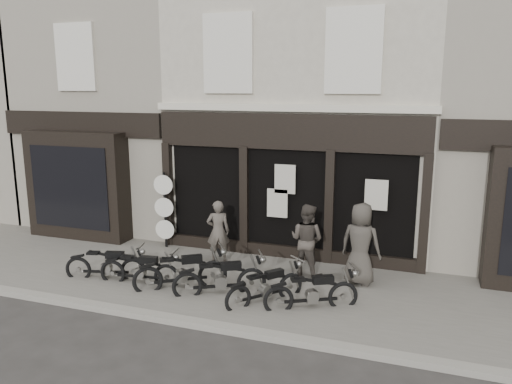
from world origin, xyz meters
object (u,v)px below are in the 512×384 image
(motorcycle_3, at_px, (221,281))
(man_right, at_px, (361,244))
(man_centre, at_px, (307,240))
(motorcycle_5, at_px, (312,295))
(motorcycle_1, at_px, (140,272))
(advert_sign_post, at_px, (165,213))
(motorcycle_0, at_px, (107,268))
(motorcycle_4, at_px, (266,290))
(man_left, at_px, (218,231))
(motorcycle_2, at_px, (182,275))

(motorcycle_3, bearing_deg, man_right, 0.29)
(man_centre, bearing_deg, motorcycle_5, 122.67)
(motorcycle_1, xyz_separation_m, advert_sign_post, (-0.77, 2.53, 0.73))
(man_right, bearing_deg, motorcycle_0, 26.81)
(motorcycle_0, height_order, man_centre, man_centre)
(motorcycle_1, relative_size, advert_sign_post, 0.86)
(man_centre, bearing_deg, motorcycle_4, 91.13)
(man_left, bearing_deg, advert_sign_post, -39.23)
(motorcycle_1, bearing_deg, motorcycle_4, -8.01)
(motorcycle_2, relative_size, motorcycle_3, 0.99)
(man_left, relative_size, man_right, 0.85)
(motorcycle_5, bearing_deg, advert_sign_post, 124.16)
(motorcycle_0, distance_m, motorcycle_2, 1.94)
(man_left, bearing_deg, motorcycle_5, 124.90)
(motorcycle_4, relative_size, motorcycle_5, 0.88)
(motorcycle_5, xyz_separation_m, man_left, (-2.93, 1.92, 0.55))
(motorcycle_2, height_order, motorcycle_3, motorcycle_2)
(man_centre, relative_size, man_right, 0.92)
(motorcycle_3, distance_m, man_right, 3.27)
(motorcycle_2, distance_m, advert_sign_post, 3.10)
(man_centre, distance_m, advert_sign_post, 4.32)
(motorcycle_0, bearing_deg, motorcycle_3, -13.75)
(advert_sign_post, bearing_deg, motorcycle_3, -50.56)
(man_right, bearing_deg, motorcycle_3, 40.24)
(motorcycle_3, relative_size, man_left, 1.16)
(motorcycle_3, xyz_separation_m, man_left, (-0.88, 1.88, 0.53))
(motorcycle_1, relative_size, man_centre, 1.12)
(motorcycle_2, relative_size, man_right, 0.99)
(motorcycle_1, distance_m, man_left, 2.31)
(man_centre, bearing_deg, man_left, 11.34)
(man_left, height_order, advert_sign_post, advert_sign_post)
(motorcycle_3, height_order, advert_sign_post, advert_sign_post)
(motorcycle_0, height_order, motorcycle_4, motorcycle_0)
(motorcycle_4, bearing_deg, man_centre, 24.98)
(motorcycle_3, height_order, motorcycle_4, motorcycle_3)
(motorcycle_5, distance_m, man_left, 3.55)
(motorcycle_1, distance_m, motorcycle_3, 1.99)
(motorcycle_2, bearing_deg, man_centre, -0.05)
(man_left, xyz_separation_m, man_centre, (2.37, -0.16, 0.06))
(motorcycle_4, relative_size, man_right, 0.85)
(motorcycle_1, height_order, motorcycle_2, motorcycle_2)
(motorcycle_0, height_order, motorcycle_5, motorcycle_5)
(motorcycle_2, bearing_deg, man_left, 52.64)
(motorcycle_2, xyz_separation_m, advert_sign_post, (-1.78, 2.44, 0.69))
(motorcycle_4, distance_m, man_centre, 1.93)
(motorcycle_4, bearing_deg, motorcycle_5, -50.50)
(motorcycle_3, bearing_deg, man_left, 85.70)
(man_left, bearing_deg, motorcycle_1, 38.40)
(motorcycle_4, bearing_deg, advert_sign_post, 95.51)
(motorcycle_2, relative_size, advert_sign_post, 0.83)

